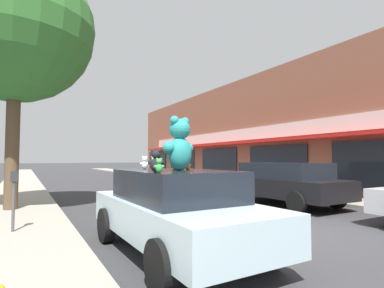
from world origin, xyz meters
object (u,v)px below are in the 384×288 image
Objects in this scene: parked_car_far_center at (284,182)px; street_tree at (16,27)px; parking_meter at (14,193)px; teddy_bear_brown at (180,163)px; teddy_bear_green at (159,166)px; teddy_bear_yellow at (175,161)px; teddy_bear_cream at (155,164)px; teddy_bear_black at (156,161)px; teddy_bear_orange at (188,164)px; teddy_bear_giant at (179,144)px; teddy_bear_purple at (175,163)px; teddy_bear_white at (145,163)px; plush_art_car at (176,209)px.

street_tree is (-8.58, 2.86, 4.97)m from parked_car_far_center.
parking_meter is at bearing -177.00° from parked_car_far_center.
teddy_bear_brown is 1.18× the size of teddy_bear_green.
teddy_bear_yellow is at bearing -156.01° from parked_car_far_center.
teddy_bear_cream is 0.65m from teddy_bear_green.
teddy_bear_black is at bearing -71.68° from street_tree.
teddy_bear_orange is 0.17× the size of parking_meter.
teddy_bear_cream is 0.74× the size of teddy_bear_yellow.
teddy_bear_purple is (0.41, 1.01, -0.34)m from teddy_bear_giant.
teddy_bear_cream is 0.72× the size of teddy_bear_black.
teddy_bear_white reaches higher than teddy_bear_orange.
teddy_bear_cream is 0.40m from teddy_bear_black.
teddy_bear_black reaches higher than teddy_bear_orange.
teddy_bear_giant is at bearing -65.50° from street_tree.
teddy_bear_green is at bearing -150.04° from parked_car_far_center.
teddy_bear_orange is 0.83× the size of teddy_bear_white.
plush_art_car is 19.52× the size of teddy_bear_green.
teddy_bear_brown is 5.73m from parked_car_far_center.
teddy_bear_orange is 0.62× the size of teddy_bear_yellow.
plush_art_car is 1.26m from teddy_bear_green.
teddy_bear_yellow is at bearing -85.75° from teddy_bear_orange.
teddy_bear_cream is 7.67m from street_tree.
teddy_bear_orange is at bearing 77.85° from teddy_bear_brown.
teddy_bear_brown is 0.87m from teddy_bear_white.
teddy_bear_orange is 0.86m from teddy_bear_brown.
teddy_bear_brown is at bearing -109.00° from teddy_bear_cream.
teddy_bear_orange is at bearing -62.17° from street_tree.
teddy_bear_brown is 0.72× the size of teddy_bear_black.
plush_art_car is at bearing 70.23° from teddy_bear_purple.
teddy_bear_black is at bearing -151.47° from parked_car_far_center.
teddy_bear_cream is (-0.89, -1.03, 0.00)m from teddy_bear_purple.
teddy_bear_giant is 0.53m from teddy_bear_orange.
teddy_bear_cream is at bearing 48.70° from teddy_bear_yellow.
teddy_bear_black is at bearing -81.92° from teddy_bear_green.
parking_meter is at bearing -22.82° from teddy_bear_black.
parking_meter is (-2.10, 2.69, -0.64)m from teddy_bear_cream.
teddy_bear_black is (-1.02, -1.40, 0.05)m from teddy_bear_purple.
teddy_bear_purple reaches higher than teddy_bear_green.
teddy_bear_giant is at bearing 76.89° from teddy_bear_yellow.
parked_car_far_center is at bearing -129.07° from teddy_bear_cream.
teddy_bear_white is 1.37m from teddy_bear_black.
plush_art_car is at bearing -140.84° from teddy_bear_cream.
parked_car_far_center is at bearing -153.77° from teddy_bear_brown.
plush_art_car is at bearing -152.80° from parked_car_far_center.
teddy_bear_brown is at bearing -27.18° from parking_meter.
parking_meter is at bearing -22.11° from teddy_bear_brown.
teddy_bear_purple is at bearing -57.77° from street_tree.
parked_car_far_center is (5.30, 2.05, -0.75)m from teddy_bear_brown.
teddy_bear_green is (-0.19, -0.62, -0.02)m from teddy_bear_cream.
teddy_bear_brown reaches higher than teddy_bear_orange.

